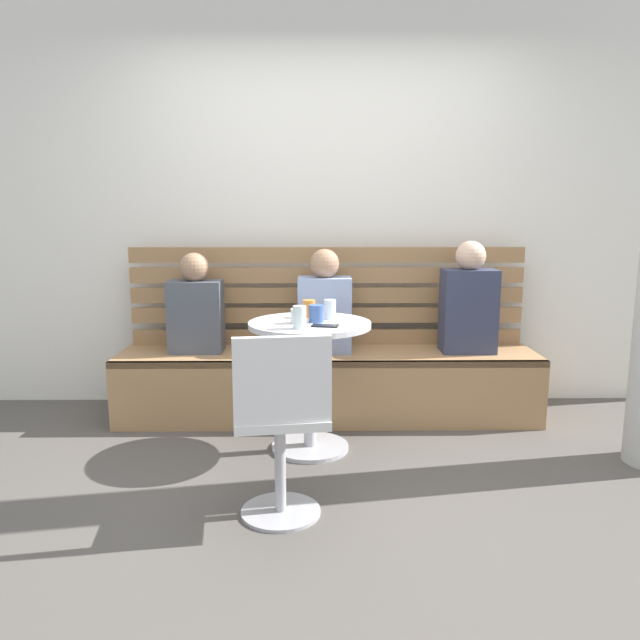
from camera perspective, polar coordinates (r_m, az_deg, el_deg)
The scene contains 15 objects.
ground at distance 2.96m, azimuth 1.30°, elevation -16.78°, with size 8.00×8.00×0.00m, color #514C47.
back_wall at distance 4.28m, azimuth 0.63°, elevation 11.64°, with size 5.20×0.10×2.90m, color white.
booth_bench at distance 4.00m, azimuth 0.73°, elevation -6.09°, with size 2.70×0.52×0.44m.
booth_backrest at distance 4.12m, azimuth 0.67°, elevation 2.30°, with size 2.65×0.04×0.66m.
cafe_table at distance 3.40m, azimuth -0.96°, elevation -3.85°, with size 0.68×0.68×0.74m.
white_chair at distance 2.64m, azimuth -3.69°, elevation -9.30°, with size 0.45×0.45×0.85m.
person_adult at distance 4.02m, azimuth 13.76°, elevation 1.56°, with size 0.34×0.22×0.72m.
person_child_left at distance 3.91m, azimuth 0.42°, elevation 1.25°, with size 0.34×0.22×0.67m.
person_child_middle at distance 4.00m, azimuth -11.56°, elevation 1.08°, with size 0.34×0.22×0.64m.
cup_mug_blue at distance 3.34m, azimuth -0.33°, elevation 0.61°, with size 0.08×0.08×0.10m, color #3D5B9E.
cup_glass_tall at distance 3.15m, azimuth -1.93°, elevation 0.26°, with size 0.07×0.07×0.12m, color silver.
cup_water_clear at distance 3.43m, azimuth 0.86°, elevation 1.01°, with size 0.07×0.07×0.11m, color white.
cup_glass_short at distance 3.31m, azimuth -2.09°, elevation 0.39°, with size 0.08×0.08×0.08m, color silver.
cup_tumbler_orange at distance 3.49m, azimuth -1.04°, elevation 1.07°, with size 0.07×0.07×0.10m, color orange.
phone_on_table at distance 3.22m, azimuth 0.47°, elevation -0.54°, with size 0.07×0.14×0.01m, color black.
Camera 1 is at (-0.09, -2.64, 1.35)m, focal length 34.15 mm.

